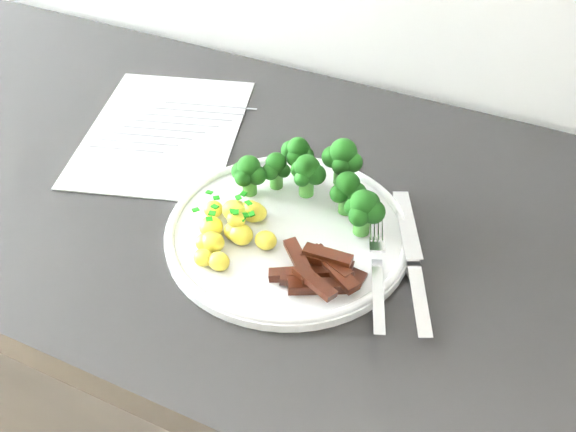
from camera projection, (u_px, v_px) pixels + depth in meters
name	position (u px, v px, depth m)	size (l,w,h in m)	color
counter	(257.00, 405.00, 1.09)	(2.34, 0.59, 0.88)	black
recipe_paper	(164.00, 131.00, 0.90)	(0.27, 0.33, 0.00)	silver
plate	(288.00, 231.00, 0.74)	(0.27, 0.27, 0.02)	white
broccoli	(318.00, 175.00, 0.75)	(0.19, 0.11, 0.07)	#306B21
potatoes	(233.00, 226.00, 0.73)	(0.10, 0.11, 0.04)	yellow
beef_strips	(322.00, 270.00, 0.68)	(0.10, 0.07, 0.03)	black
fork	(378.00, 278.00, 0.67)	(0.07, 0.16, 0.02)	silver
knife	(415.00, 276.00, 0.69)	(0.10, 0.20, 0.02)	silver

